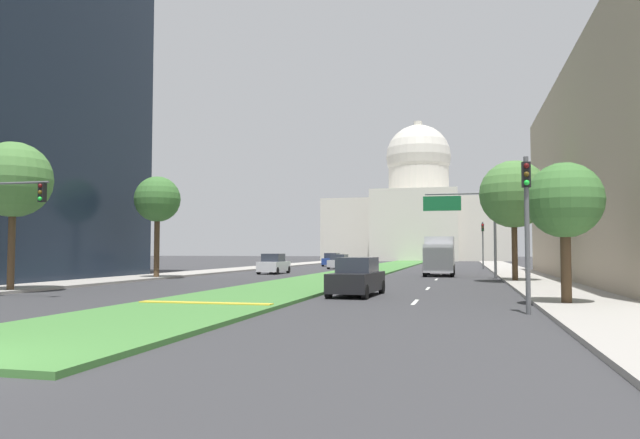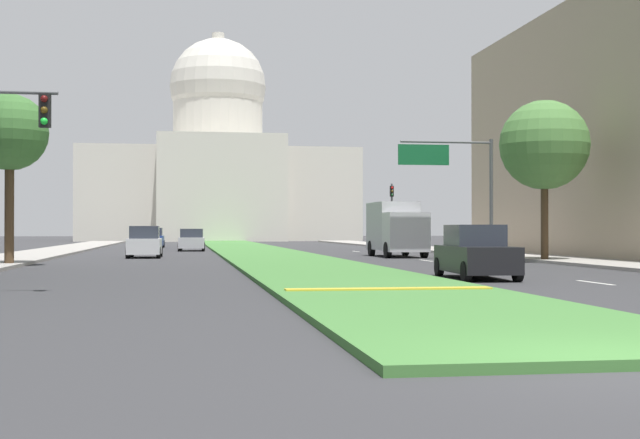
# 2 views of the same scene
# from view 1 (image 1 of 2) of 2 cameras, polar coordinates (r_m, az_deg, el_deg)

# --- Properties ---
(ground_plane) EXTENTS (261.43, 261.43, 0.00)m
(ground_plane) POSITION_cam_1_polar(r_m,az_deg,el_deg) (68.44, 5.91, -4.71)
(ground_plane) COLOR #333335
(grass_median) EXTENTS (5.73, 106.95, 0.14)m
(grass_median) POSITION_cam_1_polar(r_m,az_deg,el_deg) (62.56, 5.16, -4.82)
(grass_median) COLOR #427A38
(grass_median) RESTS_ON ground_plane
(median_curb_nose) EXTENTS (5.15, 0.50, 0.04)m
(median_curb_nose) POSITION_cam_1_polar(r_m,az_deg,el_deg) (22.38, -11.02, -7.90)
(median_curb_nose) COLOR gold
(median_curb_nose) RESTS_ON grass_median
(lane_dashes_right) EXTENTS (0.16, 40.04, 0.01)m
(lane_dashes_right) POSITION_cam_1_polar(r_m,az_deg,el_deg) (42.99, 11.14, -5.71)
(lane_dashes_right) COLOR silver
(lane_dashes_right) RESTS_ON ground_plane
(sidewalk_left) EXTENTS (4.00, 106.95, 0.15)m
(sidewalk_left) POSITION_cam_1_polar(r_m,az_deg,el_deg) (60.52, -8.81, -4.85)
(sidewalk_left) COLOR #9E9991
(sidewalk_left) RESTS_ON ground_plane
(sidewalk_right) EXTENTS (4.00, 106.95, 0.15)m
(sidewalk_right) POSITION_cam_1_polar(r_m,az_deg,el_deg) (56.11, 18.39, -4.89)
(sidewalk_right) COLOR #9E9991
(sidewalk_right) RESTS_ON ground_plane
(capitol_building) EXTENTS (37.51, 27.86, 29.72)m
(capitol_building) POSITION_cam_1_polar(r_m,az_deg,el_deg) (126.96, 9.48, 0.46)
(capitol_building) COLOR beige
(capitol_building) RESTS_ON ground_plane
(traffic_light_near_left) EXTENTS (3.34, 0.35, 5.20)m
(traffic_light_near_left) POSITION_cam_1_polar(r_m,az_deg,el_deg) (29.57, -28.33, 0.67)
(traffic_light_near_left) COLOR #515456
(traffic_light_near_left) RESTS_ON ground_plane
(traffic_light_near_right) EXTENTS (0.28, 0.35, 5.20)m
(traffic_light_near_right) POSITION_cam_1_polar(r_m,az_deg,el_deg) (20.64, 19.32, 0.56)
(traffic_light_near_right) COLOR #515456
(traffic_light_near_right) RESTS_ON ground_plane
(traffic_light_far_right) EXTENTS (0.28, 0.35, 5.20)m
(traffic_light_far_right) POSITION_cam_1_polar(r_m,az_deg,el_deg) (67.56, 15.43, -1.83)
(traffic_light_far_right) COLOR #515456
(traffic_light_far_right) RESTS_ON ground_plane
(overhead_guide_sign) EXTENTS (5.30, 0.20, 6.50)m
(overhead_guide_sign) POSITION_cam_1_polar(r_m,az_deg,el_deg) (45.19, 14.06, 0.33)
(overhead_guide_sign) COLOR #515456
(overhead_guide_sign) RESTS_ON ground_plane
(street_tree_left_near) EXTENTS (3.77, 3.77, 7.51)m
(street_tree_left_near) POSITION_cam_1_polar(r_m,az_deg,el_deg) (33.25, -27.47, 3.39)
(street_tree_left_near) COLOR #4C3823
(street_tree_left_near) RESTS_ON ground_plane
(street_tree_right_near) EXTENTS (2.84, 2.84, 5.40)m
(street_tree_right_near) POSITION_cam_1_polar(r_m,az_deg,el_deg) (24.02, 22.51, 1.64)
(street_tree_right_near) COLOR #4C3823
(street_tree_right_near) RESTS_ON ground_plane
(street_tree_left_mid) EXTENTS (3.33, 3.33, 7.49)m
(street_tree_left_mid) POSITION_cam_1_polar(r_m,az_deg,el_deg) (44.79, -15.41, 1.82)
(street_tree_left_mid) COLOR #4C3823
(street_tree_left_mid) RESTS_ON ground_plane
(street_tree_right_mid) EXTENTS (4.39, 4.39, 7.94)m
(street_tree_right_mid) POSITION_cam_1_polar(r_m,az_deg,el_deg) (40.52, 18.18, 2.31)
(street_tree_right_mid) COLOR #4C3823
(street_tree_right_mid) RESTS_ON ground_plane
(sedan_lead_stopped) EXTENTS (2.10, 4.64, 1.77)m
(sedan_lead_stopped) POSITION_cam_1_polar(r_m,az_deg,el_deg) (27.40, 3.57, -5.64)
(sedan_lead_stopped) COLOR black
(sedan_lead_stopped) RESTS_ON ground_plane
(sedan_midblock) EXTENTS (1.91, 4.19, 1.79)m
(sedan_midblock) POSITION_cam_1_polar(r_m,az_deg,el_deg) (52.71, -4.48, -4.34)
(sedan_midblock) COLOR silver
(sedan_midblock) RESTS_ON ground_plane
(sedan_distant) EXTENTS (2.04, 4.36, 1.63)m
(sedan_distant) POSITION_cam_1_polar(r_m,az_deg,el_deg) (66.68, 1.89, -4.11)
(sedan_distant) COLOR #BCBCC1
(sedan_distant) RESTS_ON ground_plane
(sedan_far_horizon) EXTENTS (1.90, 4.67, 1.71)m
(sedan_far_horizon) POSITION_cam_1_polar(r_m,az_deg,el_deg) (77.57, 1.19, -3.92)
(sedan_far_horizon) COLOR navy
(sedan_far_horizon) RESTS_ON ground_plane
(box_truck_delivery) EXTENTS (2.40, 6.40, 3.20)m
(box_truck_delivery) POSITION_cam_1_polar(r_m,az_deg,el_deg) (49.74, 11.45, -3.40)
(box_truck_delivery) COLOR #BCBCC1
(box_truck_delivery) RESTS_ON ground_plane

